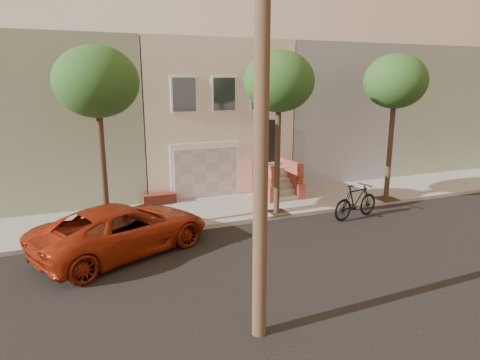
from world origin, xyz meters
name	(u,v)px	position (x,y,z in m)	size (l,w,h in m)	color
ground	(304,257)	(0.00, 0.00, 0.00)	(90.00, 90.00, 0.00)	black
sidewalk	(240,207)	(0.00, 5.35, 0.07)	(40.00, 3.70, 0.15)	gray
house_row	(199,113)	(0.00, 11.19, 3.64)	(33.10, 11.70, 7.00)	beige
tree_left	(97,83)	(-5.50, 3.90, 5.26)	(2.70, 2.57, 6.30)	#2D2116
tree_mid	(279,83)	(1.00, 3.90, 5.26)	(2.70, 2.57, 6.30)	#2D2116
tree_right	(395,82)	(6.50, 3.90, 5.26)	(2.70, 2.57, 6.30)	#2D2116
pickup_truck	(124,229)	(-5.12, 2.47, 0.78)	(2.59, 5.61, 1.56)	maroon
motorcycle	(356,201)	(3.81, 2.53, 0.70)	(0.66, 2.32, 1.39)	black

